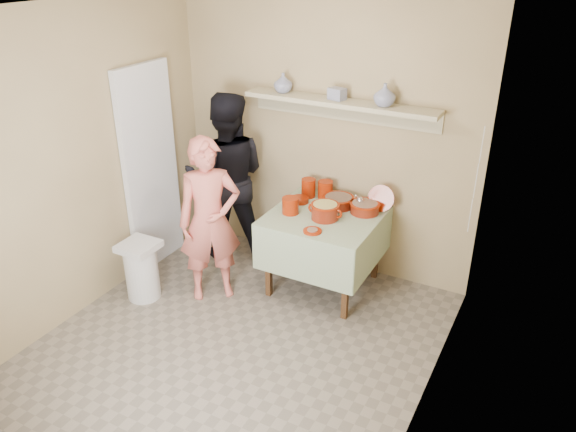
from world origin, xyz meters
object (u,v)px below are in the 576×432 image
Objects in this scene: person_helper at (227,178)px; serving_table at (325,226)px; cazuela_rice at (325,210)px; trash_bin at (142,270)px; person_cook at (210,221)px.

serving_table is at bearing 145.47° from person_helper.
person_helper is at bearing 174.77° from serving_table.
person_helper is 5.22× the size of cazuela_rice.
serving_table is 1.74× the size of trash_bin.
person_helper is at bearing 69.83° from person_cook.
trash_bin is (-0.55, -0.35, -0.48)m from person_cook.
trash_bin is (-0.27, -1.05, -0.58)m from person_helper.
serving_table is 0.22m from cazuela_rice.
cazuela_rice is (0.03, -0.08, 0.20)m from serving_table.
person_helper reaches higher than cazuela_rice.
cazuela_rice is at bearing -68.53° from serving_table.
person_helper reaches higher than person_cook.
person_helper is at bearing 75.66° from trash_bin.
person_helper is (-0.28, 0.70, 0.10)m from person_cook.
trash_bin is at bearing -148.92° from cazuela_rice.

